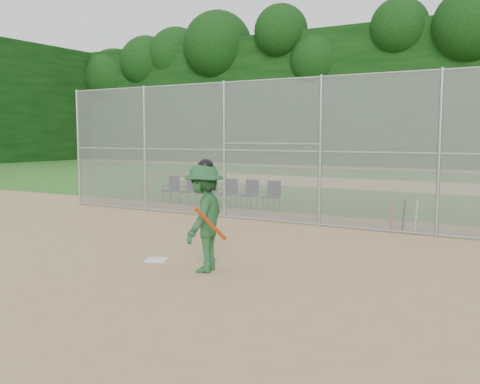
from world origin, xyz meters
The scene contains 14 objects.
ground centered at (0.00, 0.00, 0.00)m, with size 100.00×100.00×0.00m, color tan.
grass_strip centered at (0.00, 18.00, 0.01)m, with size 100.00×100.00×0.00m, color #28611D.
dirt_patch_far centered at (0.00, 18.00, 0.01)m, with size 24.00×24.00×0.00m, color tan.
backstop_fence centered at (0.00, 5.00, 2.07)m, with size 16.09×0.09×4.00m.
treeline centered at (0.00, 20.00, 5.50)m, with size 81.00×60.00×11.00m.
home_plate centered at (-0.26, -0.28, 0.01)m, with size 0.40×0.40×0.02m, color silver.
batter_at_plate centered at (1.02, -0.52, 0.98)m, with size 1.05×1.41×2.02m.
spare_bats centered at (3.17, 5.24, 0.42)m, with size 0.66×0.31×0.84m.
chair_0 centered at (-5.59, 7.05, 0.48)m, with size 0.54×0.52×0.96m, color black, non-canonical shape.
chair_1 centered at (-4.77, 7.05, 0.48)m, with size 0.54×0.52×0.96m, color black, non-canonical shape.
chair_2 centered at (-3.95, 7.05, 0.48)m, with size 0.54×0.52×0.96m, color black, non-canonical shape.
chair_3 centered at (-3.13, 7.05, 0.48)m, with size 0.54×0.52×0.96m, color black, non-canonical shape.
chair_4 centered at (-2.31, 7.05, 0.48)m, with size 0.54×0.52×0.96m, color black, non-canonical shape.
chair_5 centered at (-1.50, 7.05, 0.48)m, with size 0.54×0.52×0.96m, color black, non-canonical shape.
Camera 1 is at (6.31, -8.29, 2.41)m, focal length 40.00 mm.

